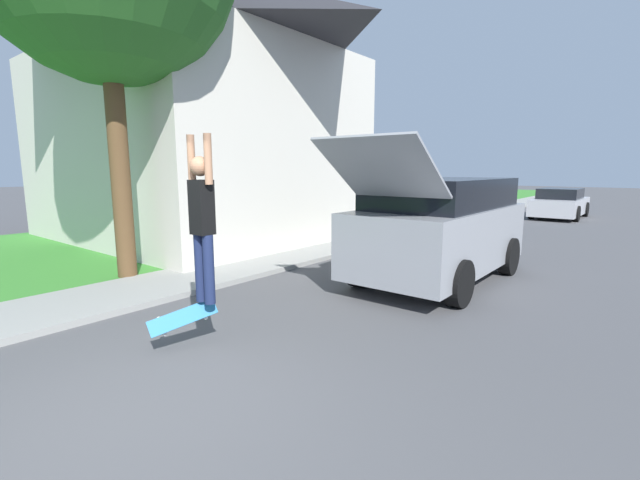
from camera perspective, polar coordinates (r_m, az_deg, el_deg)
name	(u,v)px	position (r m, az deg, el deg)	size (l,w,h in m)	color
ground_plane	(136,414)	(4.47, -23.36, -20.53)	(120.00, 120.00, 0.00)	#49494C
lawn	(189,238)	(14.02, -17.13, 0.24)	(10.00, 80.00, 0.08)	#387F2D
sidewalk	(292,255)	(10.70, -3.75, -2.05)	(1.80, 80.00, 0.10)	gray
house	(195,102)	(14.58, -16.33, 17.20)	(9.50, 7.94, 7.97)	beige
suv_parked	(440,227)	(8.64, 15.76, 1.70)	(2.12, 5.10, 2.64)	gray
car_down_street	(560,204)	(22.19, 29.34, 4.25)	(1.94, 4.22, 1.33)	#B7B7BC
skateboarder	(202,218)	(5.23, -15.44, 2.91)	(0.41, 0.23, 2.00)	#192347
skateboard	(183,317)	(5.48, -17.80, -9.78)	(0.40, 0.75, 0.36)	#236B99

